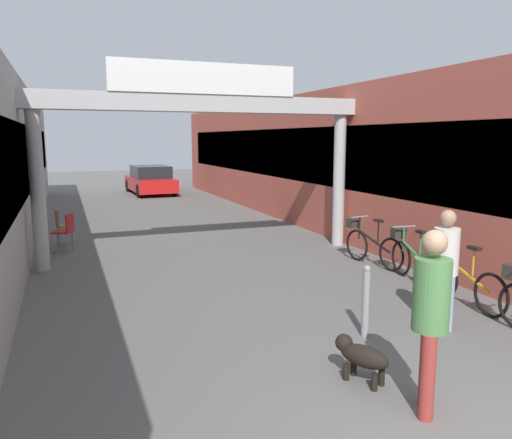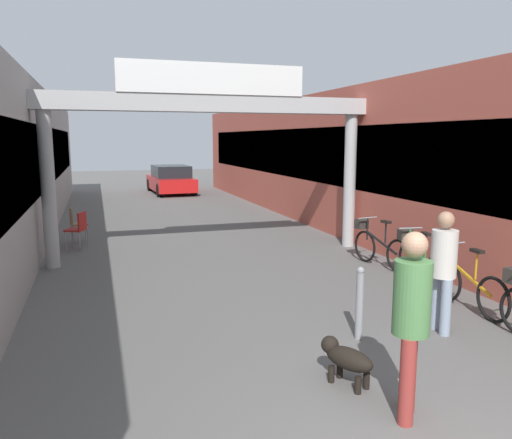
{
  "view_description": "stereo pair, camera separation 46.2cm",
  "coord_description": "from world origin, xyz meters",
  "views": [
    {
      "loc": [
        -2.85,
        -2.29,
        2.59
      ],
      "look_at": [
        0.0,
        5.11,
        1.3
      ],
      "focal_mm": 35.0,
      "sensor_mm": 36.0,
      "label": 1
    },
    {
      "loc": [
        -2.42,
        -2.45,
        2.59
      ],
      "look_at": [
        0.0,
        5.11,
        1.3
      ],
      "focal_mm": 35.0,
      "sensor_mm": 36.0,
      "label": 2
    }
  ],
  "objects": [
    {
      "name": "storefront_right",
      "position": [
        5.09,
        11.0,
        1.93
      ],
      "size": [
        3.0,
        26.0,
        3.87
      ],
      "color": "#B25142",
      "rests_on": "ground_plane"
    },
    {
      "name": "bicycle_black_farthest",
      "position": [
        2.99,
        6.3,
        0.44
      ],
      "size": [
        0.46,
        1.68,
        0.98
      ],
      "color": "black",
      "rests_on": "ground_plane"
    },
    {
      "name": "arcade_sign_gateway",
      "position": [
        0.0,
        8.2,
        2.94
      ],
      "size": [
        7.4,
        0.47,
        4.15
      ],
      "color": "#B2B2B2",
      "rests_on": "ground_plane"
    },
    {
      "name": "bicycle_orange_second",
      "position": [
        2.88,
        3.62,
        0.44
      ],
      "size": [
        0.46,
        1.69,
        0.98
      ],
      "color": "black",
      "rests_on": "ground_plane"
    },
    {
      "name": "parked_car_red",
      "position": [
        0.95,
        21.51,
        0.64
      ],
      "size": [
        1.94,
        4.07,
        1.33
      ],
      "color": "red",
      "rests_on": "ground_plane"
    },
    {
      "name": "bicycle_green_third",
      "position": [
        3.03,
        4.98,
        0.44
      ],
      "size": [
        0.46,
        1.68,
        0.98
      ],
      "color": "black",
      "rests_on": "ground_plane"
    },
    {
      "name": "cafe_chair_red_nearer",
      "position": [
        -2.89,
        9.8,
        0.54
      ],
      "size": [
        0.53,
        0.53,
        0.89
      ],
      "color": "gray",
      "rests_on": "ground_plane"
    },
    {
      "name": "bollard_post_metal",
      "position": [
        0.75,
        3.05,
        0.49
      ],
      "size": [
        0.1,
        0.1,
        0.97
      ],
      "color": "gray",
      "rests_on": "ground_plane"
    },
    {
      "name": "dog_on_leash",
      "position": [
        0.0,
        2.01,
        0.29
      ],
      "size": [
        0.48,
        0.67,
        0.47
      ],
      "color": "black",
      "rests_on": "ground_plane"
    },
    {
      "name": "pedestrian_with_dog",
      "position": [
        0.24,
        1.25,
        1.02
      ],
      "size": [
        0.48,
        0.48,
        1.78
      ],
      "color": "#99332D",
      "rests_on": "ground_plane"
    },
    {
      "name": "pedestrian_companion",
      "position": [
        1.92,
        2.93,
        0.94
      ],
      "size": [
        0.38,
        0.39,
        1.65
      ],
      "color": "#8C9EB2",
      "rests_on": "ground_plane"
    },
    {
      "name": "cafe_chair_wood_farther",
      "position": [
        -2.98,
        10.66,
        0.54
      ],
      "size": [
        0.45,
        0.45,
        0.89
      ],
      "color": "gray",
      "rests_on": "ground_plane"
    }
  ]
}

